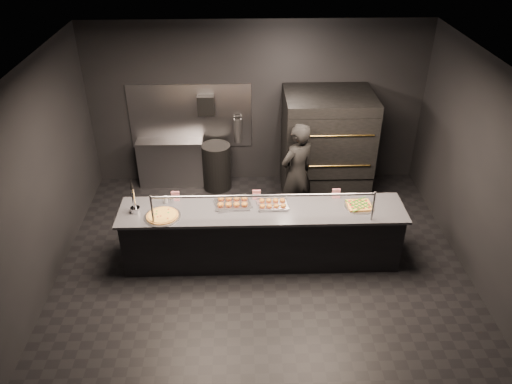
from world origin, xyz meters
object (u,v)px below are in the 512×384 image
prep_shelf (171,162)px  beer_tap (134,203)px  slider_tray_a (233,202)px  square_pizza (359,205)px  round_pizza (162,216)px  slider_tray_b (273,204)px  fire_extinguisher (238,130)px  towel_dispenser (206,105)px  worker (297,174)px  trash_bin (217,167)px  pizza_oven (326,146)px  service_counter (262,235)px

prep_shelf → beer_tap: size_ratio=2.31×
slider_tray_a → square_pizza: 1.83m
round_pizza → slider_tray_b: slider_tray_b is taller
slider_tray_b → fire_extinguisher: bearing=102.3°
towel_dispenser → round_pizza: bearing=-101.2°
slider_tray_a → square_pizza: bearing=-3.8°
fire_extinguisher → worker: worker is taller
towel_dispenser → square_pizza: (2.30, -2.36, -0.61)m
slider_tray_b → worker: (0.45, 0.99, -0.07)m
prep_shelf → fire_extinguisher: 1.39m
slider_tray_b → trash_bin: size_ratio=0.54×
round_pizza → trash_bin: size_ratio=0.59×
towel_dispenser → beer_tap: 2.61m
pizza_oven → beer_tap: bearing=-147.4°
towel_dispenser → beer_tap: (-0.90, -2.40, -0.48)m
round_pizza → slider_tray_b: bearing=8.7°
fire_extinguisher → slider_tray_b: (0.50, -2.31, -0.11)m
service_counter → trash_bin: size_ratio=4.70×
service_counter → pizza_oven: (1.20, 1.90, 0.50)m
slider_tray_b → round_pizza: bearing=-171.3°
towel_dispenser → trash_bin: 1.15m
prep_shelf → slider_tray_a: size_ratio=2.07×
square_pizza → pizza_oven: bearing=96.1°
slider_tray_b → square_pizza: size_ratio=1.10×
service_counter → slider_tray_b: bearing=32.1°
pizza_oven → square_pizza: bearing=-83.9°
slider_tray_a → worker: 1.39m
fire_extinguisher → slider_tray_a: bearing=-91.9°
service_counter → trash_bin: 2.28m
fire_extinguisher → slider_tray_a: size_ratio=0.87×
service_counter → pizza_oven: 2.30m
prep_shelf → trash_bin: 0.87m
pizza_oven → towel_dispenser: (-2.10, 0.49, 0.58)m
service_counter → fire_extinguisher: service_counter is taller
slider_tray_a → square_pizza: (1.82, -0.12, -0.01)m
service_counter → prep_shelf: 2.82m
beer_tap → slider_tray_b: 1.96m
service_counter → towel_dispenser: size_ratio=11.71×
beer_tap → square_pizza: bearing=0.8°
worker → pizza_oven: bearing=-161.0°
pizza_oven → slider_tray_b: bearing=-120.1°
service_counter → fire_extinguisher: size_ratio=8.12×
beer_tap → square_pizza: 3.20m
beer_tap → slider_tray_a: (1.37, 0.16, -0.12)m
round_pizza → pizza_oven: bearing=38.1°
worker → round_pizza: bearing=-3.5°
prep_shelf → pizza_oven: bearing=-8.5°
beer_tap → trash_bin: bearing=64.2°
beer_tap → towel_dispenser: bearing=69.5°
towel_dispenser → worker: worker is taller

